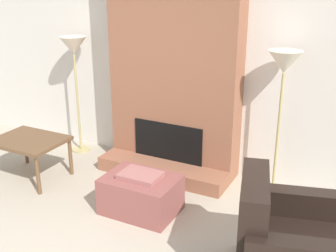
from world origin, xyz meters
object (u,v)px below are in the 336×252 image
side_table (29,143)px  floor_lamp_left (74,52)px  ottoman (141,194)px  floor_lamp_right (284,70)px

side_table → floor_lamp_left: floor_lamp_left is taller
ottoman → floor_lamp_left: (-1.55, 0.99, 1.16)m
ottoman → side_table: (-1.55, 0.07, 0.24)m
ottoman → floor_lamp_right: 1.91m
floor_lamp_right → side_table: bearing=-160.8°
floor_lamp_left → floor_lamp_right: floor_lamp_right is taller
ottoman → floor_lamp_right: size_ratio=0.46×
floor_lamp_left → floor_lamp_right: (2.66, 0.00, 0.03)m
ottoman → floor_lamp_right: (1.11, 0.99, 1.19)m
side_table → floor_lamp_left: 1.30m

